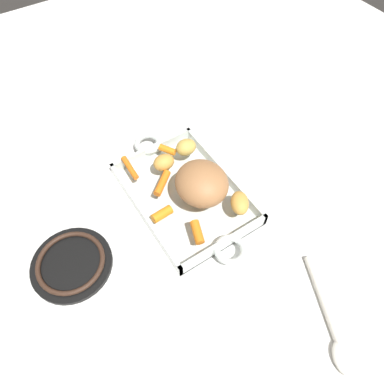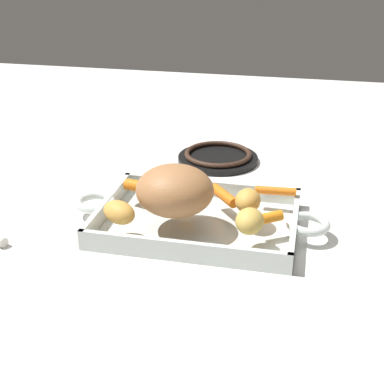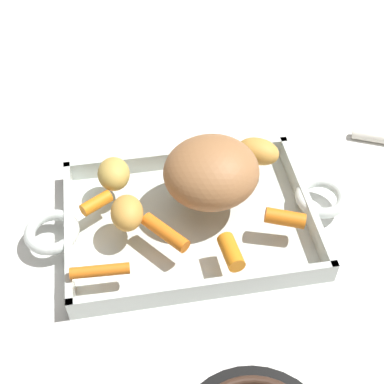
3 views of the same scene
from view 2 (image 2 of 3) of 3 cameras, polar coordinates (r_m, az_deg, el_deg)
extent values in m
plane|color=white|center=(0.95, 0.56, -3.51)|extent=(2.20, 2.20, 0.00)
cube|color=silver|center=(0.95, 0.56, -3.29)|extent=(0.33, 0.24, 0.01)
cube|color=silver|center=(1.04, 1.86, 0.24)|extent=(0.33, 0.01, 0.03)
cube|color=silver|center=(0.85, -1.04, -6.07)|extent=(0.33, 0.01, 0.03)
cube|color=silver|center=(0.93, 10.37, -3.55)|extent=(0.01, 0.24, 0.03)
cube|color=silver|center=(0.99, -8.64, -1.62)|extent=(0.01, 0.24, 0.03)
torus|color=silver|center=(0.92, 11.75, -3.21)|extent=(0.07, 0.07, 0.01)
torus|color=silver|center=(0.99, -9.84, -1.05)|extent=(0.07, 0.07, 0.01)
ellipsoid|color=#A56E42|center=(0.90, -1.77, 0.16)|extent=(0.13, 0.13, 0.08)
cylinder|color=orange|center=(0.90, 7.88, -2.61)|extent=(0.05, 0.04, 0.02)
cylinder|color=orange|center=(1.01, -0.49, 1.17)|extent=(0.03, 0.05, 0.03)
cylinder|color=orange|center=(1.00, -5.51, 0.60)|extent=(0.06, 0.04, 0.02)
cylinder|color=orange|center=(0.96, 3.28, -0.36)|extent=(0.06, 0.06, 0.02)
cylinder|color=orange|center=(0.99, 8.51, 0.11)|extent=(0.07, 0.02, 0.02)
ellipsoid|color=gold|center=(0.92, 5.72, -0.88)|extent=(0.04, 0.06, 0.04)
ellipsoid|color=gold|center=(0.89, -7.44, -2.07)|extent=(0.07, 0.07, 0.04)
ellipsoid|color=gold|center=(0.86, 5.90, -2.97)|extent=(0.04, 0.05, 0.04)
cylinder|color=black|center=(1.22, 2.66, 3.41)|extent=(0.17, 0.17, 0.01)
torus|color=#382319|center=(1.21, 2.67, 3.89)|extent=(0.15, 0.15, 0.01)
camera|label=1|loc=(1.24, -19.63, 35.78)|focal=32.70mm
camera|label=3|loc=(1.28, 9.38, 30.67)|focal=50.71mm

